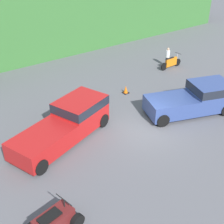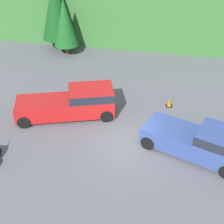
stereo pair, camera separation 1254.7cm
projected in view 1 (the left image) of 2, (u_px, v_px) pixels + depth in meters
The scene contains 8 objects.
ground_plane at pixel (145, 130), 17.85m from camera, with size 80.00×80.00×0.00m, color #5B5B60.
hillside_backdrop at pixel (25, 23), 27.50m from camera, with size 44.00×6.00×5.59m.
pickup_truck_red at pixel (68, 121), 16.79m from camera, with size 6.32×3.88×1.85m.
pickup_truck_second at pixel (196, 98), 19.13m from camera, with size 5.66×3.71×1.85m.
dirt_bike at pixel (171, 63), 25.57m from camera, with size 2.21×0.60×1.13m.
quad_atv at pixel (54, 222), 11.63m from camera, with size 2.21×1.56×1.23m.
rider_person at pixel (168, 56), 25.67m from camera, with size 0.34×0.35×1.60m.
traffic_cone at pixel (126, 90), 21.72m from camera, with size 0.42×0.42×0.55m.
Camera 1 is at (-10.39, -10.80, 9.92)m, focal length 50.00 mm.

